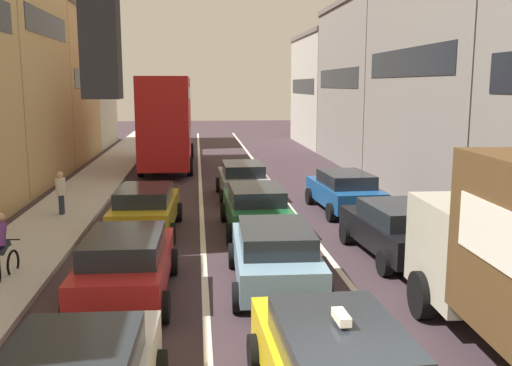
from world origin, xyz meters
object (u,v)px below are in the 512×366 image
object	(u,v)px
coupe_centre_lane_fourth	(243,179)
cyclist_on_sidewalk	(2,250)
wagon_left_lane_second	(126,263)
wagon_right_lane_far	(344,191)
bus_mid_queue_primary	(167,118)
sedan_right_lane_behind_truck	(397,229)
sedan_left_lane_third	(146,208)
sedan_centre_lane_second	(275,254)
pedestrian_near_kerb	(61,191)
hatchback_centre_lane_third	(256,207)

from	to	relation	value
coupe_centre_lane_fourth	cyclist_on_sidewalk	world-z (taller)	cyclist_on_sidewalk
wagon_left_lane_second	wagon_right_lane_far	bearing A→B (deg)	-39.90
wagon_left_lane_second	bus_mid_queue_primary	size ratio (longest dim) A/B	0.41
sedan_right_lane_behind_truck	sedan_left_lane_third	bearing A→B (deg)	60.25
sedan_centre_lane_second	pedestrian_near_kerb	distance (m)	10.14
wagon_left_lane_second	hatchback_centre_lane_third	size ratio (longest dim) A/B	1.00
sedan_right_lane_behind_truck	wagon_right_lane_far	distance (m)	5.69
wagon_left_lane_second	coupe_centre_lane_fourth	world-z (taller)	same
wagon_right_lane_far	wagon_left_lane_second	bearing A→B (deg)	135.64
hatchback_centre_lane_third	pedestrian_near_kerb	xyz separation A→B (m)	(-6.62, 2.66, 0.15)
coupe_centre_lane_fourth	sedan_right_lane_behind_truck	bearing A→B (deg)	-158.83
sedan_centre_lane_second	bus_mid_queue_primary	bearing A→B (deg)	11.37
pedestrian_near_kerb	sedan_centre_lane_second	bearing A→B (deg)	128.31
bus_mid_queue_primary	cyclist_on_sidewalk	xyz separation A→B (m)	(-2.96, -19.07, -1.98)
cyclist_on_sidewalk	coupe_centre_lane_fourth	bearing A→B (deg)	-27.77
sedan_centre_lane_second	coupe_centre_lane_fourth	world-z (taller)	same
sedan_centre_lane_second	wagon_left_lane_second	distance (m)	3.35
wagon_right_lane_far	pedestrian_near_kerb	bearing A→B (deg)	86.32
sedan_centre_lane_second	wagon_right_lane_far	bearing A→B (deg)	-23.64
pedestrian_near_kerb	sedan_right_lane_behind_truck	bearing A→B (deg)	148.53
hatchback_centre_lane_third	sedan_left_lane_third	xyz separation A→B (m)	(-3.48, 0.27, 0.00)
pedestrian_near_kerb	bus_mid_queue_primary	bearing A→B (deg)	-106.43
sedan_centre_lane_second	sedan_right_lane_behind_truck	bearing A→B (deg)	-59.50
coupe_centre_lane_fourth	wagon_right_lane_far	size ratio (longest dim) A/B	0.98
sedan_left_lane_third	coupe_centre_lane_fourth	bearing A→B (deg)	-31.23
bus_mid_queue_primary	sedan_centre_lane_second	bearing A→B (deg)	-170.38
wagon_left_lane_second	sedan_left_lane_third	world-z (taller)	same
sedan_centre_lane_second	coupe_centre_lane_fourth	bearing A→B (deg)	1.14
sedan_centre_lane_second	hatchback_centre_lane_third	size ratio (longest dim) A/B	1.01
cyclist_on_sidewalk	pedestrian_near_kerb	size ratio (longest dim) A/B	1.04
wagon_left_lane_second	bus_mid_queue_primary	bearing A→B (deg)	1.36
hatchback_centre_lane_third	coupe_centre_lane_fourth	xyz separation A→B (m)	(0.03, 5.53, 0.00)
sedan_centre_lane_second	bus_mid_queue_primary	world-z (taller)	bus_mid_queue_primary
coupe_centre_lane_fourth	pedestrian_near_kerb	xyz separation A→B (m)	(-6.65, -2.88, 0.15)
wagon_left_lane_second	cyclist_on_sidewalk	bearing A→B (deg)	70.33
wagon_left_lane_second	sedan_left_lane_third	bearing A→B (deg)	1.90
sedan_left_lane_third	cyclist_on_sidewalk	xyz separation A→B (m)	(-2.92, -4.54, 0.05)
wagon_right_lane_far	cyclist_on_sidewalk	xyz separation A→B (m)	(-9.96, -6.84, 0.05)
wagon_left_lane_second	pedestrian_near_kerb	bearing A→B (deg)	22.91
hatchback_centre_lane_third	cyclist_on_sidewalk	xyz separation A→B (m)	(-6.40, -4.27, 0.05)
wagon_left_lane_second	bus_mid_queue_primary	xyz separation A→B (m)	(-0.03, 20.21, 2.03)
bus_mid_queue_primary	cyclist_on_sidewalk	world-z (taller)	bus_mid_queue_primary
pedestrian_near_kerb	hatchback_centre_lane_third	bearing A→B (deg)	156.35
hatchback_centre_lane_third	bus_mid_queue_primary	bearing A→B (deg)	12.14
hatchback_centre_lane_third	sedan_centre_lane_second	bearing A→B (deg)	178.03
cyclist_on_sidewalk	pedestrian_near_kerb	world-z (taller)	cyclist_on_sidewalk
bus_mid_queue_primary	sedan_right_lane_behind_truck	bearing A→B (deg)	-158.71
coupe_centre_lane_fourth	bus_mid_queue_primary	distance (m)	10.10
wagon_left_lane_second	cyclist_on_sidewalk	xyz separation A→B (m)	(-2.98, 1.14, 0.05)
bus_mid_queue_primary	pedestrian_near_kerb	xyz separation A→B (m)	(-3.17, -12.14, -1.88)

